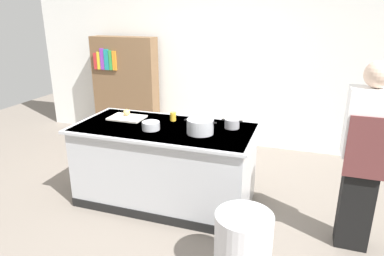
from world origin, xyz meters
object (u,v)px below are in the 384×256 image
at_px(mixing_bowl, 151,126).
at_px(person_chef, 364,155).
at_px(trash_bin, 243,247).
at_px(bookshelf, 126,88).
at_px(onion, 127,112).
at_px(stock_pot, 200,126).
at_px(sauce_pan, 232,124).
at_px(juice_cup, 173,117).

relative_size(mixing_bowl, person_chef, 0.11).
distance_m(trash_bin, bookshelf, 3.78).
bearing_deg(onion, stock_pot, -14.66).
xyz_separation_m(sauce_pan, bookshelf, (-2.17, 1.60, -0.10)).
xyz_separation_m(onion, stock_pot, (0.99, -0.26, 0.02)).
height_order(onion, juice_cup, same).
relative_size(onion, sauce_pan, 0.35).
height_order(sauce_pan, mixing_bowl, sauce_pan).
xyz_separation_m(sauce_pan, juice_cup, (-0.69, 0.03, 0.00)).
bearing_deg(mixing_bowl, sauce_pan, 22.29).
bearing_deg(stock_pot, juice_cup, 143.91).
bearing_deg(person_chef, mixing_bowl, 74.57).
bearing_deg(juice_cup, bookshelf, 133.44).
distance_m(trash_bin, person_chef, 1.32).
height_order(onion, trash_bin, onion).
relative_size(mixing_bowl, juice_cup, 1.89).
relative_size(stock_pot, sauce_pan, 1.51).
bearing_deg(trash_bin, juice_cup, 131.85).
bearing_deg(bookshelf, juice_cup, -46.56).
relative_size(stock_pot, bookshelf, 0.20).
distance_m(mixing_bowl, bookshelf, 2.37).
height_order(onion, bookshelf, bookshelf).
distance_m(onion, mixing_bowl, 0.56).
relative_size(mixing_bowl, trash_bin, 0.32).
relative_size(person_chef, bookshelf, 1.01).
relative_size(onion, bookshelf, 0.05).
height_order(mixing_bowl, trash_bin, mixing_bowl).
xyz_separation_m(trash_bin, person_chef, (0.88, 0.76, 0.61)).
bearing_deg(bookshelf, sauce_pan, -36.33).
distance_m(stock_pot, bookshelf, 2.67).
xyz_separation_m(person_chef, bookshelf, (-3.42, 1.98, -0.06)).
bearing_deg(bookshelf, stock_pot, -44.53).
bearing_deg(sauce_pan, juice_cup, 177.26).
xyz_separation_m(mixing_bowl, juice_cup, (0.11, 0.36, 0.01)).
relative_size(stock_pot, trash_bin, 0.57).
height_order(stock_pot, mixing_bowl, stock_pot).
height_order(stock_pot, bookshelf, bookshelf).
bearing_deg(mixing_bowl, onion, 145.79).
distance_m(juice_cup, person_chef, 1.98).
xyz_separation_m(stock_pot, juice_cup, (-0.42, 0.31, -0.03)).
relative_size(onion, juice_cup, 0.79).
relative_size(trash_bin, person_chef, 0.35).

